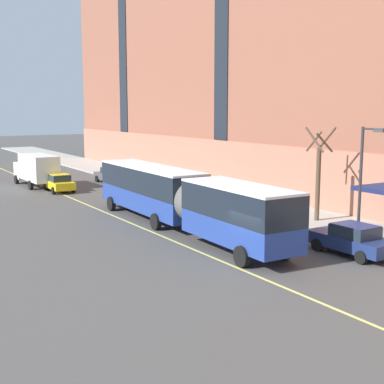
% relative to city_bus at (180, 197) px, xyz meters
% --- Properties ---
extents(ground_plane, '(260.00, 260.00, 0.00)m').
position_rel_city_bus_xyz_m(ground_plane, '(-0.89, -8.16, -2.02)').
color(ground_plane, '#4C4947').
extents(sidewalk, '(5.75, 160.00, 0.15)m').
position_rel_city_bus_xyz_m(sidewalk, '(8.67, -5.16, -1.95)').
color(sidewalk, '#ADA89E').
rests_on(sidewalk, ground).
extents(city_bus, '(3.21, 19.44, 3.47)m').
position_rel_city_bus_xyz_m(city_bus, '(0.00, 0.00, 0.00)').
color(city_bus, navy).
rests_on(city_bus, ground).
extents(parked_car_darkgray_0, '(2.03, 4.36, 1.56)m').
position_rel_city_bus_xyz_m(parked_car_darkgray_0, '(4.64, 21.36, -1.24)').
color(parked_car_darkgray_0, '#4C4C51').
rests_on(parked_car_darkgray_0, ground).
extents(parked_car_black_1, '(1.97, 4.56, 1.56)m').
position_rel_city_bus_xyz_m(parked_car_black_1, '(4.47, 9.30, -1.24)').
color(parked_car_black_1, black).
rests_on(parked_car_black_1, ground).
extents(parked_car_champagne_2, '(1.90, 4.35, 1.56)m').
position_rel_city_bus_xyz_m(parked_car_champagne_2, '(4.67, 0.68, -1.24)').
color(parked_car_champagne_2, '#BCAD89').
rests_on(parked_car_champagne_2, ground).
extents(parked_car_navy_4, '(2.07, 4.55, 1.56)m').
position_rel_city_bus_xyz_m(parked_car_navy_4, '(4.46, -9.18, -1.24)').
color(parked_car_navy_4, navy).
rests_on(parked_car_navy_4, ground).
extents(box_truck, '(2.51, 7.53, 3.02)m').
position_rel_city_bus_xyz_m(box_truck, '(-2.24, 22.58, -0.29)').
color(box_truck, silver).
rests_on(box_truck, ground).
extents(taxi_cab, '(2.03, 4.29, 1.56)m').
position_rel_city_bus_xyz_m(taxi_cab, '(-1.42, 18.60, -1.24)').
color(taxi_cab, yellow).
rests_on(taxi_cab, ground).
extents(street_tree_mid_block, '(1.65, 1.63, 5.94)m').
position_rel_city_bus_xyz_m(street_tree_mid_block, '(8.50, -2.71, 1.10)').
color(street_tree_mid_block, brown).
rests_on(street_tree_mid_block, sidewalk).
extents(street_lamp, '(0.36, 1.48, 6.12)m').
position_rel_city_bus_xyz_m(street_lamp, '(6.40, -8.13, 1.94)').
color(street_lamp, '#2D2D30').
rests_on(street_lamp, sidewalk).
extents(lane_centerline, '(0.16, 140.00, 0.01)m').
position_rel_city_bus_xyz_m(lane_centerline, '(-1.70, -5.16, -2.02)').
color(lane_centerline, '#E0D66B').
rests_on(lane_centerline, ground).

